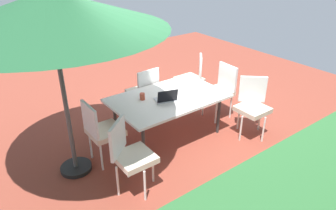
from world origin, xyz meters
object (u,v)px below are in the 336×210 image
chair_southwest (192,77)px  cup (142,96)px  chair_northeast (130,153)px  laptop (166,98)px  patio_umbrella (50,11)px  chair_south (144,90)px  chair_west (221,89)px  chair_east (101,129)px  chair_northwest (252,104)px  dining_table (168,100)px

chair_southwest → cup: (1.53, 0.57, 0.23)m
chair_northeast → laptop: size_ratio=2.59×
chair_northeast → chair_southwest: bearing=-7.3°
chair_northeast → chair_southwest: (-2.28, -1.45, 0.00)m
patio_umbrella → chair_south: 2.43m
chair_west → laptop: bearing=-83.0°
chair_east → patio_umbrella: bearing=81.7°
chair_southwest → chair_south: (1.11, -0.03, 0.00)m
chair_east → chair_south: bearing=-58.4°
patio_umbrella → chair_east: (-0.42, 0.06, -1.67)m
chair_northwest → chair_east: 2.46m
patio_umbrella → chair_west: 3.24m
chair_west → chair_southwest: bearing=-174.2°
patio_umbrella → laptop: patio_umbrella is taller
chair_south → laptop: chair_south is taller
laptop → chair_west: bearing=-158.7°
chair_southwest → chair_northwest: size_ratio=1.00×
cup → dining_table: bearing=157.0°
patio_umbrella → chair_east: size_ratio=2.78×
chair_northwest → chair_east: (2.34, -0.77, 0.00)m
chair_southwest → chair_west: size_ratio=1.00×
chair_south → cup: chair_south is taller
chair_west → laptop: 1.32m
chair_northeast → cup: chair_northeast is taller
chair_northeast → cup: (-0.76, -0.88, 0.23)m
chair_south → chair_northeast: bearing=49.0°
chair_west → cup: bearing=-93.3°
chair_northwest → laptop: chair_northwest is taller
chair_northeast → chair_south: same height
laptop → chair_south: bearing=-82.6°
chair_west → chair_northwest: bearing=1.0°
dining_table → chair_northeast: size_ratio=1.83×
patio_umbrella → laptop: 2.07m
chair_south → chair_southwest: bearing=175.4°
patio_umbrella → laptop: bearing=173.1°
chair_northwest → cup: bearing=-168.6°
chair_southwest → laptop: (1.26, 0.83, 0.23)m
chair_northeast → chair_southwest: 2.70m
chair_east → chair_west: bearing=-90.8°
cup → patio_umbrella: bearing=3.9°
laptop → chair_northwest: bearing=169.9°
chair_northwest → laptop: (1.28, -0.65, 0.23)m
chair_southwest → chair_west: bearing=44.2°
chair_northeast → chair_east: same height
chair_west → dining_table: bearing=-87.5°
laptop → cup: bearing=-27.7°
dining_table → chair_northeast: chair_northeast is taller
chair_northeast → chair_east: (0.03, -0.74, 0.00)m
dining_table → chair_west: chair_west is taller
laptop → cup: (0.27, -0.26, 0.01)m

